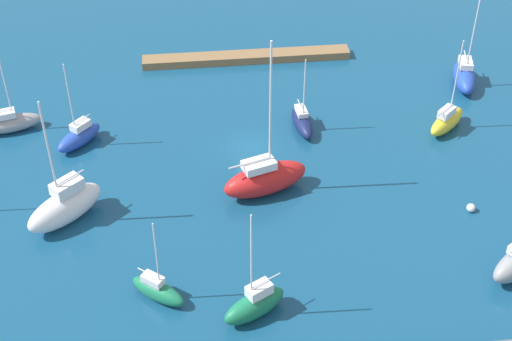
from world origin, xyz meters
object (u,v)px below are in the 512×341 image
object	(u,v)px
sailboat_blue_by_breakwater	(464,76)
sailboat_white_west_end	(65,206)
sailboat_green_near_pier	(255,304)
sailboat_blue_off_beacon	(79,136)
pier_dock	(246,57)
mooring_buoy_white	(471,208)
sailboat_yellow_outer_mooring	(447,121)
sailboat_red_mid_basin	(265,178)
sailboat_navy_lone_south	(302,121)
sailboat_gray_center_basin	(11,122)
sailboat_green_far_north	(158,290)

from	to	relation	value
sailboat_blue_by_breakwater	sailboat_white_west_end	xyz separation A→B (m)	(40.65, 17.34, 0.44)
sailboat_green_near_pier	sailboat_blue_off_beacon	bearing A→B (deg)	-86.60
pier_dock	mooring_buoy_white	size ratio (longest dim) A/B	30.43
sailboat_blue_off_beacon	sailboat_yellow_outer_mooring	bearing A→B (deg)	130.10
pier_dock	sailboat_red_mid_basin	xyz separation A→B (m)	(0.57, 23.01, 1.14)
sailboat_navy_lone_south	sailboat_blue_off_beacon	distance (m)	21.82
mooring_buoy_white	pier_dock	bearing A→B (deg)	-58.32
pier_dock	sailboat_blue_by_breakwater	size ratio (longest dim) A/B	2.29
sailboat_gray_center_basin	sailboat_white_west_end	distance (m)	15.46
pier_dock	sailboat_white_west_end	size ratio (longest dim) A/B	1.89
sailboat_gray_center_basin	pier_dock	bearing A→B (deg)	9.34
sailboat_yellow_outer_mooring	sailboat_green_far_north	bearing A→B (deg)	171.48
sailboat_green_near_pier	mooring_buoy_white	bearing A→B (deg)	176.73
pier_dock	sailboat_navy_lone_south	size ratio (longest dim) A/B	2.88
sailboat_red_mid_basin	sailboat_blue_off_beacon	bearing A→B (deg)	134.09
sailboat_blue_off_beacon	sailboat_yellow_outer_mooring	size ratio (longest dim) A/B	0.92
sailboat_gray_center_basin	sailboat_white_west_end	xyz separation A→B (m)	(-6.61, 13.96, 0.66)
pier_dock	sailboat_green_far_north	bearing A→B (deg)	73.64
sailboat_white_west_end	sailboat_blue_off_beacon	distance (m)	10.91
mooring_buoy_white	sailboat_navy_lone_south	bearing A→B (deg)	-47.14
sailboat_navy_lone_south	sailboat_yellow_outer_mooring	xyz separation A→B (m)	(-14.24, 1.67, 0.20)
sailboat_navy_lone_south	sailboat_blue_off_beacon	size ratio (longest dim) A/B	0.89
pier_dock	mooring_buoy_white	distance (m)	32.34
pier_dock	sailboat_white_west_end	distance (m)	30.71
sailboat_white_west_end	sailboat_green_far_north	distance (m)	12.46
sailboat_blue_off_beacon	sailboat_green_far_north	distance (m)	21.94
sailboat_blue_by_breakwater	sailboat_white_west_end	size ratio (longest dim) A/B	0.82
sailboat_yellow_outer_mooring	sailboat_red_mid_basin	bearing A→B (deg)	159.30
mooring_buoy_white	sailboat_yellow_outer_mooring	bearing A→B (deg)	-96.94
sailboat_blue_by_breakwater	sailboat_navy_lone_south	xyz separation A→B (m)	(18.54, 6.17, -0.29)
pier_dock	sailboat_red_mid_basin	bearing A→B (deg)	88.59
sailboat_blue_off_beacon	sailboat_yellow_outer_mooring	distance (m)	36.09
sailboat_green_near_pier	sailboat_yellow_outer_mooring	size ratio (longest dim) A/B	1.04
sailboat_yellow_outer_mooring	mooring_buoy_white	size ratio (longest dim) A/B	12.90
sailboat_green_near_pier	sailboat_green_far_north	xyz separation A→B (m)	(7.21, -2.44, -0.29)
sailboat_blue_by_breakwater	sailboat_green_far_north	world-z (taller)	sailboat_blue_by_breakwater
sailboat_blue_by_breakwater	sailboat_red_mid_basin	distance (m)	27.96
sailboat_navy_lone_south	sailboat_white_west_end	distance (m)	24.78
sailboat_red_mid_basin	mooring_buoy_white	distance (m)	18.16
sailboat_blue_off_beacon	mooring_buoy_white	bearing A→B (deg)	111.01
sailboat_gray_center_basin	sailboat_white_west_end	bearing A→B (deg)	-79.44
sailboat_gray_center_basin	sailboat_red_mid_basin	world-z (taller)	sailboat_red_mid_basin
sailboat_blue_by_breakwater	sailboat_white_west_end	bearing A→B (deg)	-55.95
sailboat_white_west_end	sailboat_green_far_north	world-z (taller)	sailboat_white_west_end
sailboat_green_near_pier	sailboat_navy_lone_south	world-z (taller)	sailboat_green_near_pier
sailboat_yellow_outer_mooring	sailboat_blue_by_breakwater	bearing A→B (deg)	18.80
sailboat_white_west_end	mooring_buoy_white	bearing A→B (deg)	134.67
sailboat_green_near_pier	mooring_buoy_white	size ratio (longest dim) A/B	13.36
sailboat_white_west_end	sailboat_blue_off_beacon	bearing A→B (deg)	-132.58
sailboat_blue_by_breakwater	mooring_buoy_white	distance (m)	20.76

